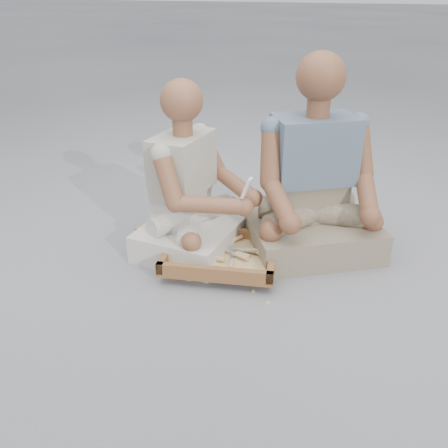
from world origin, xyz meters
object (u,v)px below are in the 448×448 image
(craftsman, at_px, (191,196))
(carved_panel, at_px, (202,233))
(companion, at_px, (314,190))
(tool_tray, at_px, (221,255))

(craftsman, bearing_deg, carved_panel, -173.74)
(craftsman, bearing_deg, companion, 114.40)
(carved_panel, relative_size, tool_tray, 1.04)
(tool_tray, bearing_deg, carved_panel, 126.27)
(carved_panel, distance_m, craftsman, 0.31)
(tool_tray, bearing_deg, craftsman, 145.82)
(companion, bearing_deg, carved_panel, -24.78)
(tool_tray, bearing_deg, companion, 40.14)
(carved_panel, relative_size, companion, 0.62)
(craftsman, bearing_deg, tool_tray, 62.79)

